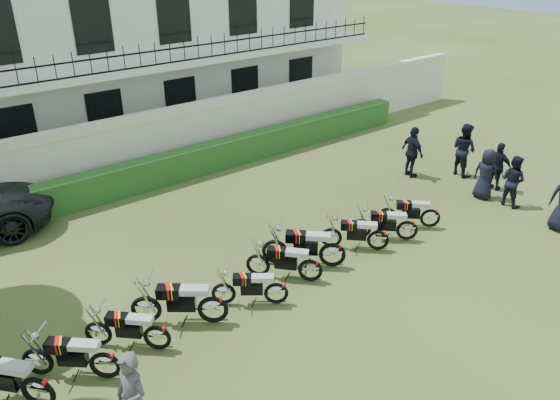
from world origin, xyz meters
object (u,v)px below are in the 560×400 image
Objects in this scene: motorcycle_8 at (408,226)px; officer_5 at (412,152)px; motorcycle_0 at (37,385)px; motorcycle_2 at (157,332)px; officer_3 at (486,174)px; officer_2 at (498,167)px; motorcycle_5 at (310,265)px; motorcycle_3 at (213,303)px; motorcycle_9 at (431,214)px; motorcycle_1 at (104,359)px; motorcycle_4 at (276,288)px; motorcycle_7 at (379,235)px; motorcycle_6 at (333,249)px; officer_4 at (464,149)px; inspector at (132,399)px; officer_1 at (512,181)px.

motorcycle_8 is 4.56m from officer_5.
motorcycle_2 is (2.35, 0.08, -0.07)m from motorcycle_0.
officer_3 is 0.92× the size of officer_5.
motorcycle_5 is at bearing 85.75° from officer_2.
motorcycle_5 is at bearing 83.45° from officer_3.
motorcycle_3 is 1.23× the size of motorcycle_9.
motorcycle_1 is 1.03× the size of motorcycle_4.
motorcycle_7 is at bearing -41.85° from motorcycle_5.
officer_2 reaches higher than motorcycle_5.
motorcycle_9 is (3.63, -0.21, -0.08)m from motorcycle_6.
officer_4 is (3.99, 1.80, 0.48)m from motorcycle_9.
motorcycle_4 is 1.22m from motorcycle_5.
motorcycle_3 is (2.48, 0.16, 0.05)m from motorcycle_1.
officer_2 is at bearing -39.76° from motorcycle_5.
officer_5 is (9.62, 2.61, 0.36)m from motorcycle_3.
motorcycle_8 is at bearing 86.40° from officer_3.
motorcycle_0 is at bearing 132.22° from motorcycle_8.
motorcycle_3 is at bearing 130.60° from motorcycle_9.
officer_4 reaches higher than inspector.
motorcycle_6 is 7.43m from officer_2.
motorcycle_0 is 1.13× the size of motorcycle_5.
officer_3 is (2.94, 0.22, 0.37)m from motorcycle_9.
motorcycle_0 is 5.18m from motorcycle_4.
motorcycle_1 is 12.42m from officer_5.
motorcycle_7 is (7.55, 0.06, -0.03)m from motorcycle_1.
officer_1 reaches higher than motorcycle_0.
officer_4 is at bearing -20.30° from officer_1.
officer_1 is 2.51m from officer_4.
motorcycle_8 is at bearing -53.79° from motorcycle_3.
motorcycle_2 is 11.46m from officer_3.
motorcycle_4 is 5.68m from motorcycle_9.
officer_4 is at bearing -41.21° from motorcycle_4.
motorcycle_6 is at bearing -45.83° from motorcycle_1.
motorcycle_7 is 0.96× the size of motorcycle_8.
officer_4 is 1.04× the size of officer_5.
officer_1 is (12.92, 1.07, -0.07)m from inspector.
motorcycle_8 is at bearing 82.53° from officer_1.
motorcycle_9 is 0.78× the size of officer_5.
officer_4 reaches higher than motorcycle_7.
officer_2 is at bearing -46.35° from motorcycle_1.
officer_3 is (8.62, 0.37, 0.38)m from motorcycle_4.
officer_1 is (12.80, -0.56, 0.33)m from motorcycle_1.
motorcycle_8 is 1.09m from motorcycle_9.
officer_3 is (6.56, 0.01, 0.28)m from motorcycle_6.
motorcycle_7 is at bearing -47.37° from motorcycle_1.
officer_5 reaches higher than motorcycle_5.
motorcycle_1 reaches higher than motorcycle_9.
motorcycle_4 is at bearing 133.84° from motorcycle_8.
motorcycle_9 is at bearing -42.51° from motorcycle_5.
officer_3 is at bearing -51.27° from motorcycle_3.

